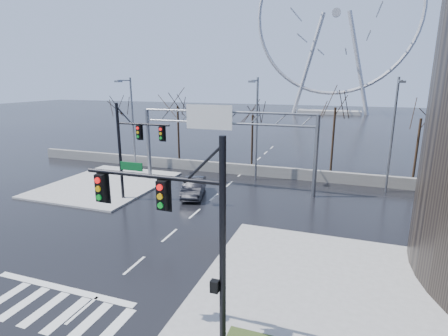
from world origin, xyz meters
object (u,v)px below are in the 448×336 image
at_px(sign_gantry, 221,132).
at_px(car, 194,187).
at_px(signal_mast_near, 186,222).
at_px(ferris_wheel, 336,20).
at_px(signal_mast_far, 131,143).

relative_size(sign_gantry, car, 3.49).
xyz_separation_m(signal_mast_near, ferris_wheel, (-0.14, 99.04, 21.26)).
bearing_deg(sign_gantry, car, -114.13).
distance_m(ferris_wheel, car, 87.23).
bearing_deg(signal_mast_far, signal_mast_near, -49.74).
bearing_deg(signal_mast_near, car, 113.60).
relative_size(ferris_wheel, car, 10.85).
xyz_separation_m(signal_mast_far, sign_gantry, (5.49, 6.00, 0.35)).
relative_size(signal_mast_far, car, 1.71).
bearing_deg(signal_mast_far, car, 34.94).
xyz_separation_m(sign_gantry, ferris_wheel, (5.38, 80.04, 20.95)).
relative_size(signal_mast_far, sign_gantry, 0.49).
bearing_deg(car, signal_mast_near, -82.28).
distance_m(sign_gantry, car, 5.60).
height_order(ferris_wheel, car, ferris_wheel).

